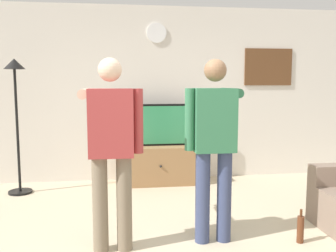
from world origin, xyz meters
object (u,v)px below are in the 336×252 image
Objects in this scene: tv_stand at (159,165)px; wall_clock at (157,33)px; floor_lamp at (16,98)px; person_standing_nearer_lamp at (111,144)px; person_standing_nearer_couch at (214,140)px; beverage_bottle at (300,229)px; framed_picture at (268,67)px; television at (159,125)px.

tv_stand is 3.95× the size of wall_clock.
person_standing_nearer_lamp is at bearing -56.27° from floor_lamp.
person_standing_nearer_couch is (0.29, -2.41, -1.29)m from wall_clock.
floor_lamp reaches higher than beverage_bottle.
person_standing_nearer_lamp is at bearing -176.01° from person_standing_nearer_couch.
framed_picture is at bearing 9.25° from tv_stand.
person_standing_nearer_couch is (0.96, 0.07, -0.00)m from person_standing_nearer_lamp.
person_standing_nearer_couch is at bearing -122.19° from framed_picture.
framed_picture is at bearing 44.98° from person_standing_nearer_lamp.
person_standing_nearer_lamp is (-0.67, -2.23, 0.10)m from television.
person_standing_nearer_couch is (-1.52, -2.41, -0.79)m from framed_picture.
television is at bearing 115.65° from beverage_bottle.
framed_picture is 2.38× the size of beverage_bottle.
tv_stand is at bearing -90.00° from wall_clock.
tv_stand is at bearing -90.00° from television.
framed_picture is (1.81, 0.25, 0.89)m from television.
beverage_bottle is (1.79, -0.09, -0.86)m from person_standing_nearer_lamp.
tv_stand is 2.25m from person_standing_nearer_couch.
wall_clock is at bearing 74.82° from person_standing_nearer_lamp.
floor_lamp is 1.06× the size of person_standing_nearer_lamp.
wall_clock is at bearing 113.50° from beverage_bottle.
beverage_bottle is (0.83, -0.16, -0.86)m from person_standing_nearer_couch.
framed_picture is 2.96m from person_standing_nearer_couch.
floor_lamp reaches higher than television.
framed_picture is 3.85m from floor_lamp.
framed_picture is at bearing 0.16° from wall_clock.
beverage_bottle is at bearing -33.51° from floor_lamp.
person_standing_nearer_couch is at bearing -82.16° from tv_stand.
person_standing_nearer_lamp is 1.00× the size of person_standing_nearer_couch.
person_standing_nearer_couch is (2.27, -1.89, -0.33)m from floor_lamp.
wall_clock is 0.17× the size of person_standing_nearer_lamp.
floor_lamp is at bearing -165.20° from wall_clock.
framed_picture is at bearing 57.81° from person_standing_nearer_couch.
framed_picture is at bearing 7.93° from floor_lamp.
tv_stand is 1.16× the size of television.
floor_lamp reaches higher than person_standing_nearer_lamp.
floor_lamp is at bearing -172.07° from framed_picture.
wall_clock reaches higher than floor_lamp.
floor_lamp is at bearing 123.73° from person_standing_nearer_lamp.
floor_lamp reaches higher than person_standing_nearer_couch.
framed_picture is 3.13m from beverage_bottle.
wall_clock is 2.26m from floor_lamp.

